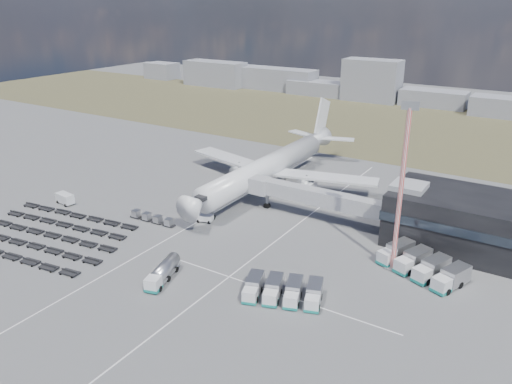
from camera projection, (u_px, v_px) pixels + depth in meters
The scene contains 16 objects.
ground at pixel (185, 236), 96.68m from camera, with size 420.00×420.00×0.00m, color #565659.
grass_strip at pixel (377, 124), 183.55m from camera, with size 420.00×90.00×0.01m, color brown.
lane_markings at pixel (236, 242), 94.21m from camera, with size 47.12×110.00×0.01m.
terminal at pixel (474, 222), 90.02m from camera, with size 30.40×16.40×11.00m.
jet_bridge at pixel (307, 195), 103.10m from camera, with size 30.30×3.80×7.05m.
airliner at pixel (270, 166), 120.34m from camera, with size 51.59×64.53×17.62m.
skyline at pixel (493, 92), 195.50m from camera, with size 300.57×20.34×25.71m.
fuel_tanker at pixel (163, 272), 80.96m from camera, with size 4.71×9.34×2.93m.
pushback_tug at pixel (205, 218), 102.63m from camera, with size 3.33×1.87×1.49m, color silver.
utility_van at pixel (65, 199), 111.44m from camera, with size 4.55×2.06×2.41m, color silver.
catering_truck at pixel (308, 188), 116.60m from camera, with size 3.86×6.93×3.01m.
service_trucks_near at pixel (283, 290), 76.00m from camera, with size 13.04×9.82×2.58m.
service_trucks_far at pixel (422, 265), 82.97m from camera, with size 15.17×11.75×2.98m.
uld_row at pixel (152, 218), 102.39m from camera, with size 11.12×1.94×1.53m.
baggage_dollies at pixel (42, 233), 96.80m from camera, with size 36.87×24.62×0.80m.
floodlight_mast at pixel (401, 190), 79.81m from camera, with size 2.73×2.21×28.64m.
Camera 1 is at (57.93, -66.44, 42.88)m, focal length 35.00 mm.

